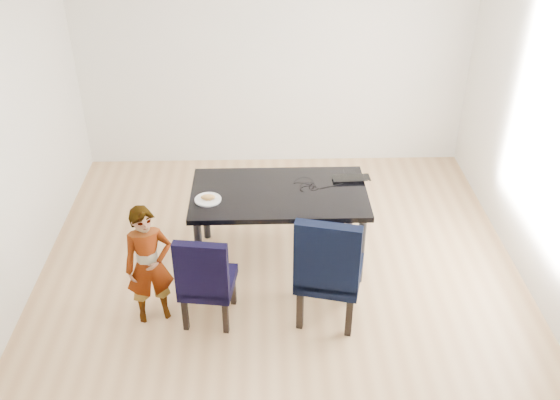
{
  "coord_description": "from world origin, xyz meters",
  "views": [
    {
      "loc": [
        -0.13,
        -4.32,
        3.7
      ],
      "look_at": [
        0.0,
        0.2,
        0.85
      ],
      "focal_mm": 40.0,
      "sensor_mm": 36.0,
      "label": 1
    }
  ],
  "objects_px": {
    "plate": "(208,199)",
    "laptop": "(350,176)",
    "dining_table": "(279,226)",
    "chair_right": "(330,264)",
    "chair_left": "(208,275)",
    "child": "(149,265)"
  },
  "relations": [
    {
      "from": "plate",
      "to": "laptop",
      "type": "relative_size",
      "value": 0.68
    },
    {
      "from": "dining_table",
      "to": "chair_right",
      "type": "height_order",
      "value": "chair_right"
    },
    {
      "from": "dining_table",
      "to": "plate",
      "type": "bearing_deg",
      "value": -168.87
    },
    {
      "from": "chair_left",
      "to": "chair_right",
      "type": "xyz_separation_m",
      "value": [
        1.0,
        0.0,
        0.09
      ]
    },
    {
      "from": "chair_right",
      "to": "chair_left",
      "type": "bearing_deg",
      "value": -166.24
    },
    {
      "from": "chair_left",
      "to": "plate",
      "type": "bearing_deg",
      "value": 100.08
    },
    {
      "from": "dining_table",
      "to": "laptop",
      "type": "bearing_deg",
      "value": 19.66
    },
    {
      "from": "chair_left",
      "to": "laptop",
      "type": "height_order",
      "value": "chair_left"
    },
    {
      "from": "dining_table",
      "to": "chair_right",
      "type": "distance_m",
      "value": 0.91
    },
    {
      "from": "dining_table",
      "to": "laptop",
      "type": "distance_m",
      "value": 0.82
    },
    {
      "from": "chair_left",
      "to": "chair_right",
      "type": "height_order",
      "value": "chair_right"
    },
    {
      "from": "laptop",
      "to": "dining_table",
      "type": "bearing_deg",
      "value": 17.5
    },
    {
      "from": "chair_left",
      "to": "laptop",
      "type": "distance_m",
      "value": 1.69
    },
    {
      "from": "dining_table",
      "to": "plate",
      "type": "relative_size",
      "value": 6.74
    },
    {
      "from": "laptop",
      "to": "child",
      "type": "bearing_deg",
      "value": 28.06
    },
    {
      "from": "laptop",
      "to": "chair_right",
      "type": "bearing_deg",
      "value": 72.53
    },
    {
      "from": "chair_right",
      "to": "child",
      "type": "relative_size",
      "value": 0.98
    },
    {
      "from": "chair_left",
      "to": "dining_table",
      "type": "bearing_deg",
      "value": 60.53
    },
    {
      "from": "chair_left",
      "to": "chair_right",
      "type": "bearing_deg",
      "value": 7.9
    },
    {
      "from": "chair_left",
      "to": "child",
      "type": "distance_m",
      "value": 0.48
    },
    {
      "from": "chair_left",
      "to": "laptop",
      "type": "bearing_deg",
      "value": 46.82
    },
    {
      "from": "dining_table",
      "to": "chair_right",
      "type": "xyz_separation_m",
      "value": [
        0.39,
        -0.8,
        0.16
      ]
    }
  ]
}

